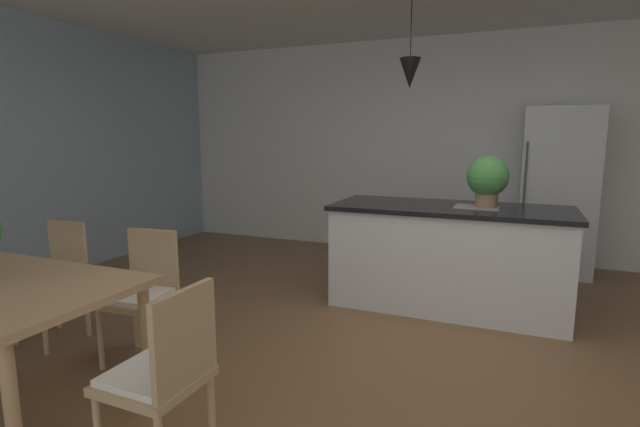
% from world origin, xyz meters
% --- Properties ---
extents(ground_plane, '(10.00, 8.40, 0.04)m').
position_xyz_m(ground_plane, '(0.00, 0.00, -0.02)').
color(ground_plane, brown).
extents(wall_back_kitchen, '(10.00, 0.12, 2.70)m').
position_xyz_m(wall_back_kitchen, '(0.00, 3.26, 1.35)').
color(wall_back_kitchen, white).
rests_on(wall_back_kitchen, ground_plane).
extents(chair_far_left, '(0.42, 0.42, 0.87)m').
position_xyz_m(chair_far_left, '(-2.58, -0.52, 0.47)').
color(chair_far_left, tan).
rests_on(chair_far_left, ground_plane).
extents(chair_far_right, '(0.44, 0.44, 0.87)m').
position_xyz_m(chair_far_right, '(-1.74, -0.52, 0.47)').
color(chair_far_right, tan).
rests_on(chair_far_right, ground_plane).
extents(chair_kitchen_end, '(0.41, 0.41, 0.87)m').
position_xyz_m(chair_kitchen_end, '(-0.85, -1.35, 0.47)').
color(chair_kitchen_end, tan).
rests_on(chair_kitchen_end, ground_plane).
extents(kitchen_island, '(2.00, 0.86, 0.91)m').
position_xyz_m(kitchen_island, '(0.00, 1.30, 0.46)').
color(kitchen_island, silver).
rests_on(kitchen_island, ground_plane).
extents(refrigerator, '(0.75, 0.67, 1.80)m').
position_xyz_m(refrigerator, '(0.92, 2.86, 0.90)').
color(refrigerator, silver).
rests_on(refrigerator, ground_plane).
extents(pendant_over_island_main, '(0.18, 0.18, 0.80)m').
position_xyz_m(pendant_over_island_main, '(-0.39, 1.30, 2.03)').
color(pendant_over_island_main, black).
extents(potted_plant_on_island, '(0.34, 0.34, 0.44)m').
position_xyz_m(potted_plant_on_island, '(0.29, 1.30, 1.15)').
color(potted_plant_on_island, '#8C664C').
rests_on(potted_plant_on_island, kitchen_island).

